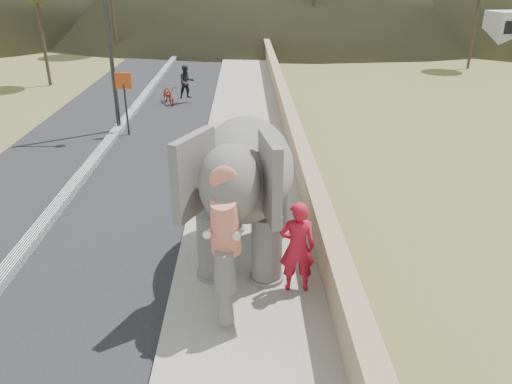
# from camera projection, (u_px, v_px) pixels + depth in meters

# --- Properties ---
(road) EXTENTS (7.00, 120.00, 0.03)m
(road) POSITION_uv_depth(u_px,v_px,m) (84.00, 177.00, 15.36)
(road) COLOR black
(road) RESTS_ON ground
(median) EXTENTS (0.35, 120.00, 0.22)m
(median) POSITION_uv_depth(u_px,v_px,m) (83.00, 174.00, 15.32)
(median) COLOR black
(median) RESTS_ON ground
(walkway) EXTENTS (3.00, 120.00, 0.15)m
(walkway) POSITION_uv_depth(u_px,v_px,m) (246.00, 174.00, 15.44)
(walkway) COLOR #9E9687
(walkway) RESTS_ON ground
(parapet) EXTENTS (0.30, 120.00, 1.10)m
(parapet) POSITION_uv_depth(u_px,v_px,m) (299.00, 159.00, 15.28)
(parapet) COLOR tan
(parapet) RESTS_ON ground
(lamppost) EXTENTS (1.76, 0.36, 8.00)m
(lamppost) POSITION_uv_depth(u_px,v_px,m) (113.00, 0.00, 17.86)
(lamppost) COLOR #2B2C30
(lamppost) RESTS_ON ground
(signboard) EXTENTS (0.60, 0.08, 2.40)m
(signboard) POSITION_uv_depth(u_px,v_px,m) (125.00, 93.00, 18.62)
(signboard) COLOR #2D2D33
(signboard) RESTS_ON ground
(distant_car) EXTENTS (4.56, 3.15, 1.44)m
(distant_car) POSITION_uv_depth(u_px,v_px,m) (492.00, 42.00, 38.73)
(distant_car) COLOR #B6B6BD
(distant_car) RESTS_ON ground
(elephant_and_man) EXTENTS (2.79, 4.62, 3.15)m
(elephant_and_man) POSITION_uv_depth(u_px,v_px,m) (247.00, 188.00, 10.36)
(elephant_and_man) COLOR slate
(elephant_and_man) RESTS_ON ground
(motorcyclist) EXTENTS (1.94, 1.72, 1.81)m
(motorcyclist) POSITION_uv_depth(u_px,v_px,m) (177.00, 89.00, 23.59)
(motorcyclist) COLOR maroon
(motorcyclist) RESTS_ON ground
(trees) EXTENTS (42.53, 43.03, 9.47)m
(trees) POSITION_uv_depth(u_px,v_px,m) (214.00, 3.00, 31.01)
(trees) COLOR #473828
(trees) RESTS_ON ground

